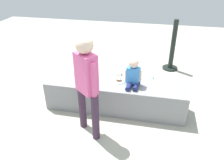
{
  "coord_description": "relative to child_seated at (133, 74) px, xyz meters",
  "views": [
    {
      "loc": [
        0.61,
        -3.22,
        2.41
      ],
      "look_at": [
        0.01,
        -0.34,
        0.77
      ],
      "focal_mm": 35.4,
      "sensor_mm": 36.0,
      "label": 1
    }
  ],
  "objects": [
    {
      "name": "railing_post",
      "position": [
        0.71,
        1.87,
        -0.27
      ],
      "size": [
        0.36,
        0.36,
        1.21
      ],
      "color": "black",
      "rests_on": "ground_plane"
    },
    {
      "name": "cake_plate",
      "position": [
        -0.26,
        0.09,
        -0.19
      ],
      "size": [
        0.22,
        0.22,
        0.07
      ],
      "color": "white",
      "rests_on": "concrete_ledge"
    },
    {
      "name": "party_cup_red",
      "position": [
        -1.37,
        1.07,
        -0.67
      ],
      "size": [
        0.07,
        0.07,
        0.11
      ],
      "primitive_type": "cylinder",
      "color": "red",
      "rests_on": "ground_plane"
    },
    {
      "name": "cake_box_white",
      "position": [
        -0.54,
        1.2,
        -0.66
      ],
      "size": [
        0.32,
        0.38,
        0.14
      ],
      "primitive_type": "cube",
      "rotation": [
        0.0,
        0.0,
        0.2
      ],
      "color": "white",
      "rests_on": "ground_plane"
    },
    {
      "name": "concrete_ledge",
      "position": [
        -0.3,
        0.0,
        -0.47
      ],
      "size": [
        2.41,
        0.58,
        0.52
      ],
      "primitive_type": "cube",
      "color": "gray",
      "rests_on": "ground_plane"
    },
    {
      "name": "water_bottle_near_gift",
      "position": [
        0.33,
        0.92,
        -0.63
      ],
      "size": [
        0.07,
        0.07,
        0.22
      ],
      "color": "silver",
      "rests_on": "ground_plane"
    },
    {
      "name": "ground_plane",
      "position": [
        -0.3,
        0.0,
        -0.73
      ],
      "size": [
        12.0,
        12.0,
        0.0
      ],
      "primitive_type": "plane",
      "color": "#A8A594"
    },
    {
      "name": "adult_standing",
      "position": [
        -0.57,
        -0.69,
        0.21
      ],
      "size": [
        0.38,
        0.35,
        1.56
      ],
      "color": "#38243A",
      "rests_on": "ground_plane"
    },
    {
      "name": "handbag_black_leather",
      "position": [
        0.11,
        0.49,
        -0.61
      ],
      "size": [
        0.33,
        0.14,
        0.35
      ],
      "color": "black",
      "rests_on": "ground_plane"
    },
    {
      "name": "gift_bag",
      "position": [
        -1.14,
        1.11,
        -0.57
      ],
      "size": [
        0.19,
        0.1,
        0.36
      ],
      "color": "gold",
      "rests_on": "ground_plane"
    },
    {
      "name": "child_seated",
      "position": [
        0.0,
        0.0,
        0.0
      ],
      "size": [
        0.28,
        0.33,
        0.48
      ],
      "color": "navy",
      "rests_on": "concrete_ledge"
    }
  ]
}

